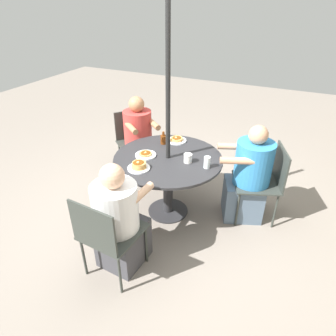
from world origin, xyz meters
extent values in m
plane|color=gray|center=(0.00, 0.00, 0.00)|extent=(12.00, 12.00, 0.00)
cylinder|color=#28282B|center=(0.00, 0.00, 0.01)|extent=(0.47, 0.47, 0.01)
cylinder|color=#28282B|center=(0.00, 0.00, 0.35)|extent=(0.11, 0.11, 0.70)
cylinder|color=#28282B|center=(0.00, 0.00, 0.72)|extent=(1.18, 1.18, 0.03)
cylinder|color=black|center=(0.00, 0.00, 1.15)|extent=(0.05, 0.05, 2.31)
cylinder|color=#333833|center=(-0.09, 0.79, 0.22)|extent=(0.02, 0.02, 0.44)
cylinder|color=#333833|center=(-0.47, 0.65, 0.22)|extent=(0.02, 0.02, 0.44)
cylinder|color=#333833|center=(-0.23, 1.17, 0.22)|extent=(0.02, 0.02, 0.44)
cylinder|color=#333833|center=(-0.61, 1.03, 0.22)|extent=(0.02, 0.02, 0.44)
cube|color=#333833|center=(-0.35, 0.91, 0.45)|extent=(0.61, 0.61, 0.02)
cube|color=#333833|center=(-0.43, 1.12, 0.67)|extent=(0.43, 0.18, 0.41)
cube|color=slate|center=(-0.31, 0.80, 0.22)|extent=(0.50, 0.53, 0.44)
cylinder|color=teal|center=(-0.33, 0.85, 0.69)|extent=(0.40, 0.40, 0.49)
sphere|color=tan|center=(-0.33, 0.85, 1.03)|extent=(0.20, 0.20, 0.20)
cylinder|color=tan|center=(-0.10, 0.72, 0.81)|extent=(0.19, 0.34, 0.07)
cylinder|color=tan|center=(-0.40, 0.60, 0.81)|extent=(0.19, 0.34, 0.07)
cylinder|color=#333833|center=(-0.65, -0.47, 0.22)|extent=(0.02, 0.02, 0.44)
cylinder|color=#333833|center=(-0.33, -0.73, 0.22)|extent=(0.02, 0.02, 0.44)
cylinder|color=#333833|center=(-0.90, -0.78, 0.22)|extent=(0.02, 0.02, 0.44)
cylinder|color=#333833|center=(-0.59, -1.04, 0.22)|extent=(0.02, 0.02, 0.44)
cube|color=#333833|center=(-0.62, -0.75, 0.45)|extent=(0.67, 0.67, 0.02)
cube|color=#333833|center=(-0.76, -0.93, 0.67)|extent=(0.36, 0.30, 0.41)
cube|color=gray|center=(-0.54, -0.66, 0.22)|extent=(0.51, 0.52, 0.44)
cylinder|color=#B73833|center=(-0.58, -0.71, 0.70)|extent=(0.37, 0.37, 0.51)
sphere|color=#A3704C|center=(-0.58, -0.71, 1.04)|extent=(0.20, 0.20, 0.20)
cylinder|color=#A3704C|center=(-0.58, -0.47, 0.82)|extent=(0.24, 0.27, 0.07)
cylinder|color=#A3704C|center=(-0.35, -0.66, 0.82)|extent=(0.24, 0.27, 0.07)
cylinder|color=#333833|center=(0.75, -0.26, 0.22)|extent=(0.02, 0.02, 0.44)
cylinder|color=#333833|center=(0.79, 0.14, 0.22)|extent=(0.02, 0.02, 0.44)
cylinder|color=#333833|center=(1.16, -0.30, 0.22)|extent=(0.02, 0.02, 0.44)
cylinder|color=#333833|center=(1.19, 0.11, 0.22)|extent=(0.02, 0.02, 0.44)
cube|color=#333833|center=(0.97, -0.08, 0.45)|extent=(0.51, 0.51, 0.02)
cube|color=#333833|center=(1.20, -0.10, 0.67)|extent=(0.05, 0.45, 0.41)
cube|color=#3D3D42|center=(0.85, -0.07, 0.22)|extent=(0.44, 0.41, 0.44)
cylinder|color=white|center=(0.91, -0.07, 0.67)|extent=(0.40, 0.40, 0.45)
sphere|color=#DBA884|center=(0.91, -0.07, 0.99)|extent=(0.21, 0.21, 0.21)
cylinder|color=#DBA884|center=(0.72, -0.22, 0.78)|extent=(0.29, 0.09, 0.07)
cylinder|color=#DBA884|center=(0.74, 0.10, 0.78)|extent=(0.29, 0.09, 0.07)
cylinder|color=white|center=(0.07, -0.24, 0.74)|extent=(0.23, 0.23, 0.02)
cylinder|color=tan|center=(0.07, -0.24, 0.75)|extent=(0.14, 0.14, 0.01)
cylinder|color=tan|center=(0.07, -0.24, 0.76)|extent=(0.14, 0.14, 0.01)
ellipsoid|color=brown|center=(0.07, -0.24, 0.77)|extent=(0.12, 0.11, 0.00)
cube|color=#F4E084|center=(0.07, -0.24, 0.77)|extent=(0.03, 0.03, 0.01)
cylinder|color=white|center=(-0.41, -0.08, 0.74)|extent=(0.23, 0.23, 0.02)
cylinder|color=tan|center=(-0.41, -0.08, 0.75)|extent=(0.15, 0.15, 0.01)
cylinder|color=tan|center=(-0.40, -0.07, 0.76)|extent=(0.14, 0.14, 0.01)
cylinder|color=tan|center=(-0.41, -0.08, 0.77)|extent=(0.14, 0.14, 0.01)
ellipsoid|color=brown|center=(-0.41, -0.08, 0.78)|extent=(0.11, 0.10, 0.00)
cube|color=#F4E084|center=(-0.40, -0.08, 0.78)|extent=(0.02, 0.02, 0.01)
cylinder|color=white|center=(0.34, -0.17, 0.74)|extent=(0.23, 0.23, 0.02)
cylinder|color=tan|center=(0.34, -0.16, 0.75)|extent=(0.15, 0.15, 0.01)
cylinder|color=tan|center=(0.34, -0.17, 0.77)|extent=(0.14, 0.14, 0.01)
cylinder|color=tan|center=(0.34, -0.16, 0.78)|extent=(0.14, 0.14, 0.01)
cylinder|color=tan|center=(0.34, -0.16, 0.80)|extent=(0.14, 0.14, 0.01)
ellipsoid|color=brown|center=(0.34, -0.17, 0.80)|extent=(0.12, 0.11, 0.00)
cube|color=#F4E084|center=(0.35, -0.17, 0.81)|extent=(0.02, 0.02, 0.01)
cylinder|color=#602D0F|center=(-0.28, -0.19, 0.78)|extent=(0.07, 0.07, 0.10)
cylinder|color=#602D0F|center=(-0.28, -0.19, 0.86)|extent=(0.03, 0.03, 0.04)
torus|color=#602D0F|center=(-0.25, -0.19, 0.80)|extent=(0.05, 0.01, 0.05)
cylinder|color=white|center=(0.01, 0.23, 0.77)|extent=(0.08, 0.08, 0.09)
cylinder|color=white|center=(0.01, 0.23, 0.82)|extent=(0.09, 0.09, 0.01)
cylinder|color=silver|center=(0.03, 0.45, 0.79)|extent=(0.07, 0.07, 0.12)
camera|label=1|loc=(2.56, 1.19, 2.27)|focal=32.00mm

